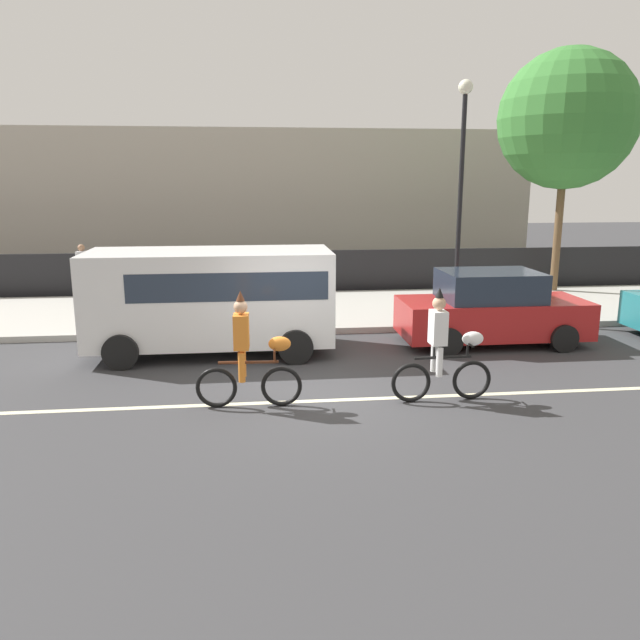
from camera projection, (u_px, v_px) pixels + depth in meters
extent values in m
plane|color=#38383A|center=(303.00, 392.00, 10.87)|extent=(80.00, 80.00, 0.00)
cube|color=beige|center=(306.00, 401.00, 10.38)|extent=(36.00, 0.14, 0.01)
cube|color=#ADAAA3|center=(283.00, 311.00, 17.15)|extent=(60.00, 5.00, 0.15)
cube|color=black|center=(278.00, 273.00, 19.82)|extent=(40.00, 0.08, 1.40)
cube|color=#B2A899|center=(184.00, 199.00, 27.30)|extent=(28.00, 8.00, 5.49)
torus|color=black|center=(282.00, 386.00, 10.12)|extent=(0.67, 0.10, 0.67)
torus|color=black|center=(216.00, 388.00, 10.05)|extent=(0.67, 0.10, 0.67)
cylinder|color=#4C2614|center=(248.00, 362.00, 9.99)|extent=(0.97, 0.10, 0.05)
cylinder|color=#4C2614|center=(239.00, 357.00, 9.97)|extent=(0.04, 0.04, 0.18)
cylinder|color=#4C2614|center=(275.00, 355.00, 9.99)|extent=(0.04, 0.04, 0.23)
cylinder|color=#4C2614|center=(274.00, 348.00, 9.97)|extent=(0.06, 0.50, 0.03)
ellipsoid|color=orange|center=(280.00, 344.00, 9.96)|extent=(0.37, 0.22, 0.24)
cube|color=orange|center=(241.00, 332.00, 9.87)|extent=(0.26, 0.33, 0.56)
sphere|color=tan|center=(241.00, 307.00, 9.79)|extent=(0.22, 0.22, 0.22)
cone|color=#4C2614|center=(240.00, 296.00, 9.75)|extent=(0.14, 0.14, 0.16)
cylinder|color=orange|center=(242.00, 367.00, 9.86)|extent=(0.11, 0.11, 0.48)
cylinder|color=orange|center=(243.00, 362.00, 10.13)|extent=(0.11, 0.11, 0.48)
torus|color=black|center=(472.00, 380.00, 10.44)|extent=(0.67, 0.09, 0.67)
torus|color=black|center=(411.00, 383.00, 10.29)|extent=(0.67, 0.09, 0.67)
cylinder|color=black|center=(443.00, 357.00, 10.27)|extent=(0.97, 0.08, 0.05)
cylinder|color=black|center=(434.00, 352.00, 10.23)|extent=(0.04, 0.04, 0.18)
cylinder|color=black|center=(467.00, 350.00, 10.31)|extent=(0.04, 0.04, 0.23)
cylinder|color=black|center=(468.00, 343.00, 10.28)|extent=(0.05, 0.50, 0.03)
ellipsoid|color=white|center=(473.00, 339.00, 10.28)|extent=(0.37, 0.21, 0.24)
cube|color=white|center=(438.00, 327.00, 10.15)|extent=(0.25, 0.33, 0.56)
sphere|color=tan|center=(439.00, 303.00, 10.06)|extent=(0.22, 0.22, 0.22)
cone|color=black|center=(440.00, 292.00, 10.02)|extent=(0.14, 0.14, 0.16)
cylinder|color=white|center=(439.00, 362.00, 10.13)|extent=(0.11, 0.11, 0.48)
cylinder|color=white|center=(434.00, 358.00, 10.40)|extent=(0.11, 0.11, 0.48)
cube|color=white|center=(211.00, 296.00, 13.03)|extent=(5.00, 2.00, 1.90)
cube|color=#283342|center=(229.00, 279.00, 12.99)|extent=(3.90, 2.02, 0.56)
cylinder|color=black|center=(296.00, 347.00, 12.44)|extent=(0.70, 0.22, 0.70)
cylinder|color=black|center=(289.00, 324.00, 14.38)|extent=(0.70, 0.22, 0.70)
cylinder|color=black|center=(121.00, 352.00, 12.07)|extent=(0.70, 0.22, 0.70)
cylinder|color=black|center=(138.00, 328.00, 14.00)|extent=(0.70, 0.22, 0.70)
cube|color=#AD1E1E|center=(492.00, 317.00, 13.93)|extent=(4.10, 1.72, 0.80)
cube|color=#232D3D|center=(490.00, 286.00, 13.76)|extent=(2.10, 1.58, 0.64)
cylinder|color=black|center=(564.00, 338.00, 13.30)|extent=(0.60, 0.20, 0.60)
cylinder|color=black|center=(529.00, 320.00, 14.97)|extent=(0.60, 0.20, 0.60)
cylinder|color=black|center=(448.00, 342.00, 13.02)|extent=(0.60, 0.20, 0.60)
cylinder|color=black|center=(426.00, 323.00, 14.69)|extent=(0.60, 0.20, 0.60)
cylinder|color=black|center=(460.00, 208.00, 15.97)|extent=(0.12, 0.12, 5.50)
sphere|color=#EAEACC|center=(466.00, 87.00, 15.32)|extent=(0.36, 0.36, 0.36)
cylinder|color=brown|center=(558.00, 231.00, 19.48)|extent=(0.24, 0.24, 3.76)
sphere|color=#387A33|center=(567.00, 119.00, 18.74)|extent=(4.14, 4.14, 4.14)
cylinder|color=#33333D|center=(84.00, 285.00, 18.30)|extent=(0.20, 0.20, 0.85)
cube|color=#B7BABF|center=(82.00, 261.00, 18.15)|extent=(0.32, 0.20, 0.56)
sphere|color=#9E7051|center=(81.00, 248.00, 18.06)|extent=(0.20, 0.20, 0.20)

